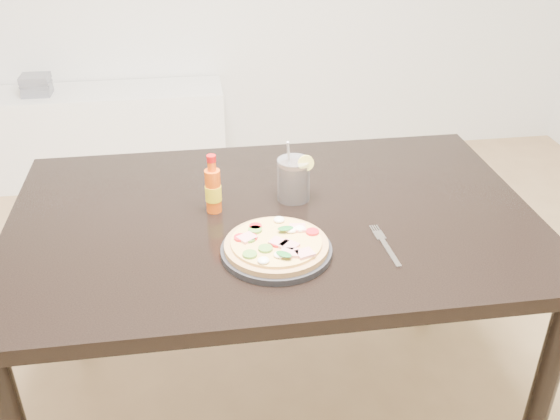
{
  "coord_description": "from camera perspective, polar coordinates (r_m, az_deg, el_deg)",
  "views": [
    {
      "loc": [
        -0.26,
        -1.2,
        1.59
      ],
      "look_at": [
        -0.07,
        0.11,
        0.83
      ],
      "focal_mm": 40.0,
      "sensor_mm": 36.0,
      "label": 1
    }
  ],
  "objects": [
    {
      "name": "pizza",
      "position": [
        1.49,
        -0.34,
        -3.12
      ],
      "size": [
        0.25,
        0.25,
        0.03
      ],
      "color": "tan",
      "rests_on": "plate"
    },
    {
      "name": "cola_cup",
      "position": [
        1.72,
        1.26,
        2.74
      ],
      "size": [
        0.1,
        0.09,
        0.18
      ],
      "rotation": [
        0.0,
        0.0,
        -0.24
      ],
      "color": "black",
      "rests_on": "dining_table"
    },
    {
      "name": "fork",
      "position": [
        1.56,
        9.54,
        -3.08
      ],
      "size": [
        0.03,
        0.19,
        0.0
      ],
      "rotation": [
        0.0,
        0.0,
        0.05
      ],
      "color": "silver",
      "rests_on": "dining_table"
    },
    {
      "name": "media_console",
      "position": [
        3.57,
        -16.54,
        6.58
      ],
      "size": [
        1.4,
        0.34,
        0.5
      ],
      "primitive_type": "cube",
      "color": "white",
      "rests_on": "ground"
    },
    {
      "name": "cd_stack",
      "position": [
        3.5,
        -21.4,
        10.59
      ],
      "size": [
        0.14,
        0.12,
        0.1
      ],
      "color": "slate",
      "rests_on": "media_console"
    },
    {
      "name": "hot_sauce_bottle",
      "position": [
        1.66,
        -6.13,
        1.88
      ],
      "size": [
        0.05,
        0.05,
        0.16
      ],
      "rotation": [
        0.0,
        0.0,
        -0.37
      ],
      "color": "#E5510D",
      "rests_on": "dining_table"
    },
    {
      "name": "dining_table",
      "position": [
        1.71,
        -0.59,
        -2.76
      ],
      "size": [
        1.4,
        0.9,
        0.75
      ],
      "color": "black",
      "rests_on": "ground"
    },
    {
      "name": "plate",
      "position": [
        1.5,
        -0.33,
        -3.74
      ],
      "size": [
        0.27,
        0.27,
        0.02
      ],
      "primitive_type": "cylinder",
      "color": "black",
      "rests_on": "dining_table"
    }
  ]
}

